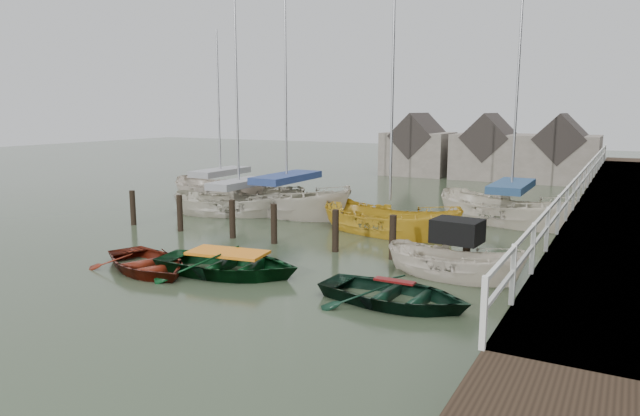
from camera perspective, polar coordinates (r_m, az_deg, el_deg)
The scene contains 13 objects.
ground at distance 16.92m, azimuth -6.80°, elevation -6.05°, with size 120.00×120.00×0.00m, color #293320.
pier at distance 23.52m, azimuth 28.24°, elevation -0.90°, with size 3.04×32.00×2.70m.
mooring_pilings at distance 19.81m, azimuth -4.41°, elevation -2.18°, with size 13.72×0.22×1.80m.
far_sheds at distance 40.24m, azimuth 16.33°, elevation 5.51°, with size 14.00×4.08×4.39m.
rowboat_red at distance 17.32m, azimuth -16.85°, elevation -6.04°, with size 2.63×3.68×0.76m, color #55180C.
rowboat_green at distance 16.47m, azimuth -9.15°, elevation -6.56°, with size 3.04×4.25×0.88m, color black.
rowboat_dkgreen at distance 13.99m, azimuth 7.42°, elevation -9.49°, with size 2.67×3.74×0.77m, color black.
motorboat at distance 16.36m, azimuth 13.24°, elevation -6.40°, with size 4.09×1.81×2.38m.
sailboat_a at distance 25.70m, azimuth -8.04°, elevation -0.45°, with size 6.32×4.43×11.33m.
sailboat_b at distance 25.54m, azimuth -3.32°, elevation -0.46°, with size 7.53×4.04×11.37m.
sailboat_c at distance 21.73m, azimuth 6.96°, elevation -2.46°, with size 6.37×3.49×11.09m.
sailboat_d at distance 24.70m, azimuth 18.44°, elevation -1.30°, with size 7.13×4.65×11.81m.
sailboat_e at distance 29.70m, azimuth -9.83°, elevation 0.86°, with size 6.72×3.54×9.72m.
Camera 1 is at (9.53, -13.20, 4.60)m, focal length 32.00 mm.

